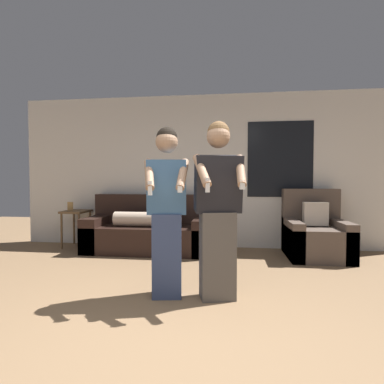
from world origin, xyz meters
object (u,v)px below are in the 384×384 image
person_left (167,210)px  armchair (315,235)px  side_table (76,217)px  person_right (218,209)px  couch (150,231)px

person_left → armchair: bearing=43.5°
side_table → person_right: (2.61, -2.07, 0.36)m
side_table → person_left: bearing=-44.7°
couch → side_table: size_ratio=2.60×
armchair → side_table: size_ratio=1.31×
armchair → side_table: bearing=176.8°
person_left → couch: bearing=109.9°
side_table → person_left: size_ratio=0.47×
armchair → person_right: (-1.44, -1.85, 0.56)m
couch → armchair: 2.65m
couch → armchair: (2.65, -0.08, 0.01)m
couch → person_left: size_ratio=1.22×
armchair → side_table: 4.06m
armchair → person_left: person_left is taller
person_right → couch: bearing=122.2°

